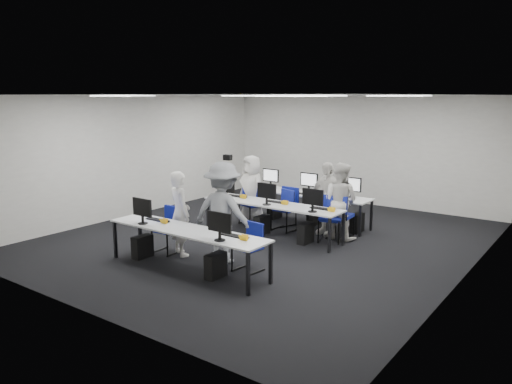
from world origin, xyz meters
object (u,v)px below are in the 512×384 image
Objects in this scene: chair_1 at (248,256)px; chair_6 at (294,216)px; student_1 at (340,201)px; photographer at (223,213)px; chair_2 at (253,211)px; chair_0 at (168,238)px; desk_mid at (272,206)px; student_0 at (180,213)px; chair_3 at (285,217)px; desk_front at (187,232)px; chair_7 at (340,224)px; student_2 at (252,189)px; chair_5 at (255,209)px; student_3 at (327,198)px; chair_4 at (330,227)px.

chair_6 is (-0.85, 2.87, 0.03)m from chair_1.
student_1 is 2.82m from photographer.
chair_1 is at bearing -38.65° from chair_2.
student_1 is (2.25, 2.82, 0.53)m from chair_0.
desk_mid is 2.16m from student_0.
chair_3 reaches higher than chair_0.
chair_2 is 1.04m from chair_6.
desk_front is 3.41× the size of chair_2.
chair_2 is at bearing 106.62° from desk_front.
chair_7 is at bearing 89.36° from chair_1.
student_2 is (-0.08, 0.06, 0.51)m from chair_2.
student_0 reaches higher than chair_7.
student_1 reaches higher than chair_0.
student_0 is at bearing 141.42° from desk_front.
chair_3 is at bearing -178.58° from chair_7.
chair_5 is 2.00m from student_3.
photographer is (0.24, 0.70, 0.24)m from desk_front.
desk_mid is 1.98× the size of student_0.
desk_front is 3.66m from chair_5.
chair_0 is at bearing -0.06° from photographer.
student_0 reaches higher than chair_5.
chair_6 is (1.05, 2.94, 0.01)m from chair_0.
chair_4 is at bearing 89.89° from chair_1.
student_0 reaches higher than chair_6.
student_3 reaches higher than desk_front.
student_3 is 0.87× the size of photographer.
desk_mid is at bearing -76.51° from chair_6.
chair_0 is at bearing -132.90° from chair_7.
chair_0 is 0.94× the size of chair_4.
student_3 is at bearing -111.33° from photographer.
student_0 reaches higher than chair_0.
photographer reaches higher than chair_4.
chair_5 is at bearing 130.85° from chair_1.
chair_2 is (-0.97, 3.24, -0.38)m from desk_front.
student_3 reaches higher than chair_1.
chair_7 reaches higher than chair_0.
chair_4 is 2.30m from student_2.
chair_5 is 0.59× the size of student_3.
student_3 is at bearing 97.16° from chair_1.
chair_7 reaches higher than desk_front.
photographer is (-1.00, -2.64, 0.11)m from student_1.
chair_2 is at bearing -18.77° from student_2.
chair_5 reaches higher than chair_4.
chair_6 is 3.04m from student_0.
chair_4 reaches higher than chair_1.
chair_6 is 1.20m from chair_7.
student_2 is 0.88× the size of photographer.
chair_7 is (1.25, 0.77, -0.38)m from desk_mid.
chair_4 is 0.98× the size of chair_7.
chair_2 is 2.22m from chair_7.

